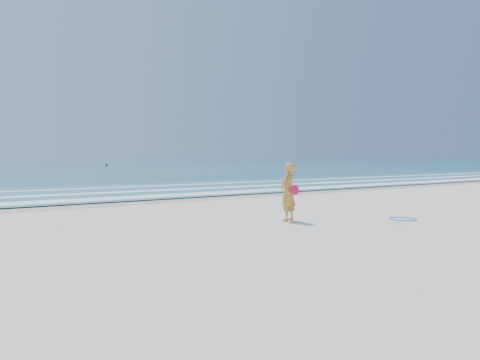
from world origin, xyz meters
TOP-DOWN VIEW (x-y plane):
  - ground at (0.00, 0.00)m, footprint 400.00×400.00m
  - wet_sand at (0.00, 9.00)m, footprint 400.00×2.40m
  - shallow at (0.00, 14.00)m, footprint 400.00×10.00m
  - foam_near at (0.00, 10.30)m, footprint 400.00×1.40m
  - foam_mid at (0.00, 13.20)m, footprint 400.00×0.90m
  - foam_far at (0.00, 16.50)m, footprint 400.00×0.60m
  - hoop at (2.65, 0.22)m, footprint 0.84×0.84m
  - buoy at (17.29, 68.36)m, footprint 0.36×0.36m
  - woman at (-0.18, 1.73)m, footprint 0.67×0.57m

SIDE VIEW (x-z plane):
  - ground at x=0.00m, z-range 0.00..0.00m
  - wet_sand at x=0.00m, z-range 0.00..0.00m
  - hoop at x=2.65m, z-range 0.00..0.03m
  - shallow at x=0.00m, z-range 0.04..0.05m
  - foam_near at x=0.00m, z-range 0.05..0.06m
  - foam_mid at x=0.00m, z-range 0.05..0.06m
  - foam_far at x=0.00m, z-range 0.05..0.06m
  - buoy at x=17.29m, z-range 0.04..0.40m
  - woman at x=-0.18m, z-range 0.00..1.55m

